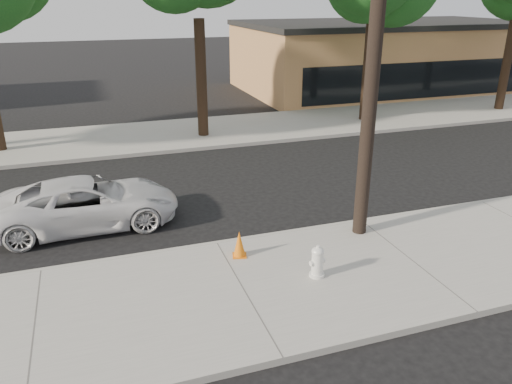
% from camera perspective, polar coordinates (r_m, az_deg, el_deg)
% --- Properties ---
extents(ground, '(120.00, 120.00, 0.00)m').
position_cam_1_polar(ground, '(14.21, -6.65, -2.55)').
color(ground, black).
rests_on(ground, ground).
extents(near_sidewalk, '(90.00, 4.40, 0.15)m').
position_cam_1_polar(near_sidewalk, '(10.50, -1.42, -11.37)').
color(near_sidewalk, gray).
rests_on(near_sidewalk, ground).
extents(far_sidewalk, '(90.00, 5.00, 0.15)m').
position_cam_1_polar(far_sidewalk, '(22.12, -11.50, 6.27)').
color(far_sidewalk, gray).
rests_on(far_sidewalk, ground).
extents(curb_near, '(90.00, 0.12, 0.16)m').
position_cam_1_polar(curb_near, '(12.33, -4.51, -6.05)').
color(curb_near, '#9E9B93').
rests_on(curb_near, ground).
extents(building_main, '(18.00, 10.00, 4.00)m').
position_cam_1_polar(building_main, '(34.41, 14.52, 14.72)').
color(building_main, '#B67C4B').
rests_on(building_main, ground).
extents(utility_pole, '(1.40, 0.34, 9.00)m').
position_cam_1_polar(utility_pole, '(11.82, 13.41, 15.79)').
color(utility_pole, black).
rests_on(utility_pole, near_sidewalk).
extents(police_cruiser, '(4.74, 2.24, 1.31)m').
position_cam_1_polar(police_cruiser, '(13.92, -18.65, -1.20)').
color(police_cruiser, silver).
rests_on(police_cruiser, ground).
extents(fire_hydrant, '(0.37, 0.33, 0.69)m').
position_cam_1_polar(fire_hydrant, '(10.80, 7.02, -7.97)').
color(fire_hydrant, silver).
rests_on(fire_hydrant, near_sidewalk).
extents(traffic_cone, '(0.39, 0.39, 0.62)m').
position_cam_1_polar(traffic_cone, '(11.52, -1.92, -5.98)').
color(traffic_cone, orange).
rests_on(traffic_cone, near_sidewalk).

